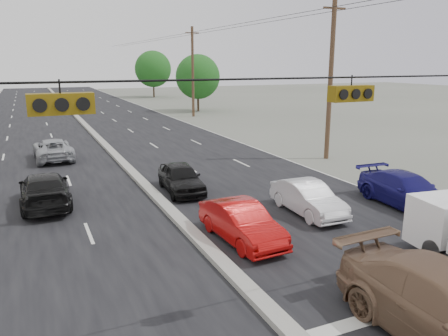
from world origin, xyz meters
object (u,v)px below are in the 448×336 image
Objects in this scene: red_sedan at (241,223)px; queue_car_d at (407,191)px; oncoming_far at (53,149)px; utility_pole_right_b at (331,79)px; oncoming_near at (45,190)px; tree_right_mid at (198,77)px; utility_pole_right_c at (193,71)px; tree_right_far at (153,69)px; queue_car_b at (308,198)px; queue_car_a at (181,178)px.

red_sedan is 0.84× the size of queue_car_d.
utility_pole_right_b is at bearing 155.23° from oncoming_far.
oncoming_near is 9.79m from oncoming_far.
utility_pole_right_b is at bearing -170.32° from oncoming_near.
queue_car_d is at bearing 155.51° from oncoming_near.
tree_right_mid is 1.45× the size of queue_car_d.
utility_pole_right_b reaches higher than oncoming_far.
oncoming_near is (-17.18, -27.88, -4.38)m from utility_pole_right_c.
oncoming_far is (-16.28, 6.86, -4.43)m from utility_pole_right_b.
red_sedan is (-13.60, -39.90, -3.66)m from tree_right_mid.
tree_right_far is 1.66× the size of queue_car_d.
oncoming_far is at bearing 121.72° from queue_car_b.
queue_car_a is at bearing -104.05° from tree_right_far.
tree_right_far is at bearing 87.71° from tree_right_mid.
tree_right_mid is at bearing -92.29° from tree_right_far.
queue_car_b is at bearing -50.00° from queue_car_a.
tree_right_far is 1.68× the size of oncoming_far.
utility_pole_right_b is 1.40× the size of tree_right_mid.
utility_pole_right_b reaches higher than tree_right_mid.
utility_pole_right_c is at bearing 79.09° from queue_car_b.
tree_right_far is at bearing 81.77° from queue_car_b.
queue_car_a is 6.35m from queue_car_b.
tree_right_far reaches higher than queue_car_a.
tree_right_mid is 1.75× the size of queue_car_a.
utility_pole_right_b is 15.52m from red_sedan.
tree_right_far is 64.53m from queue_car_b.
queue_car_b is at bearing 170.67° from queue_car_d.
utility_pole_right_c reaches higher than oncoming_near.
red_sedan is (-11.10, -34.90, -4.43)m from utility_pole_right_c.
queue_car_a is at bearing -112.18° from tree_right_mid.
tree_right_far is at bearing -109.51° from oncoming_near.
utility_pole_right_b is 18.22m from oncoming_far.
utility_pole_right_b is at bearing 38.09° from red_sedan.
queue_car_b is at bearing -102.37° from utility_pole_right_c.
utility_pole_right_c reaches higher than queue_car_a.
utility_pole_right_c is at bearing -121.49° from oncoming_near.
queue_car_a is at bearing 175.76° from oncoming_near.
utility_pole_right_b is at bearing -90.00° from utility_pole_right_c.
oncoming_near is at bearing 127.28° from red_sedan.
utility_pole_right_c is 1.40× the size of tree_right_mid.
oncoming_far is (-5.18, 10.21, -0.02)m from queue_car_a.
queue_car_a is at bearing -111.38° from utility_pole_right_c.
utility_pole_right_c is 33.04m from oncoming_near.
red_sedan is 1.01× the size of queue_car_a.
queue_car_d is (4.44, -0.96, 0.05)m from queue_car_b.
queue_car_a is at bearing 146.35° from queue_car_d.
queue_car_d is at bearing -107.09° from utility_pole_right_b.
queue_car_a is 1.01× the size of queue_car_b.
oncoming_near is at bearing 151.88° from queue_car_b.
tree_right_far is 64.89m from queue_car_d.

